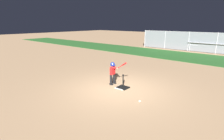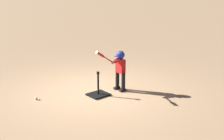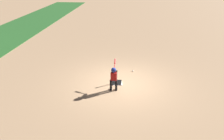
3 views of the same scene
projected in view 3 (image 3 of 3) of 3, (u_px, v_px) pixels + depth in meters
The scene contains 5 objects.
ground_plane at pixel (122, 83), 10.42m from camera, with size 90.00×90.00×0.00m, color tan.
home_plate at pixel (118, 83), 10.39m from camera, with size 0.44×0.44×0.02m, color white.
batting_tee at pixel (117, 81), 10.43m from camera, with size 0.51×0.46×0.64m.
batter_child at pixel (114, 76), 9.58m from camera, with size 0.92×0.34×1.21m.
baseball at pixel (133, 71), 11.63m from camera, with size 0.07×0.07×0.07m, color white.
Camera 3 is at (-9.21, -0.40, 4.92)m, focal length 35.00 mm.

